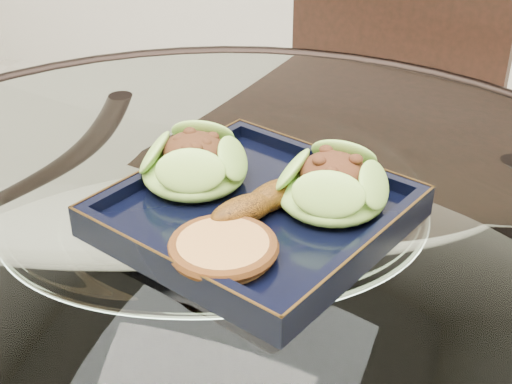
% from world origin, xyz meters
% --- Properties ---
extents(dining_table, '(1.13, 1.13, 0.77)m').
position_xyz_m(dining_table, '(-0.00, -0.00, 0.60)').
color(dining_table, white).
rests_on(dining_table, ground).
extents(dining_chair, '(0.48, 0.48, 0.96)m').
position_xyz_m(dining_chair, '(0.03, 0.54, 0.54)').
color(dining_chair, black).
rests_on(dining_chair, ground).
extents(navy_plate, '(0.34, 0.34, 0.02)m').
position_xyz_m(navy_plate, '(0.04, 0.02, 0.77)').
color(navy_plate, black).
rests_on(navy_plate, dining_table).
extents(lettuce_wrap_left, '(0.13, 0.13, 0.04)m').
position_xyz_m(lettuce_wrap_left, '(-0.05, 0.05, 0.80)').
color(lettuce_wrap_left, '#568D29').
rests_on(lettuce_wrap_left, navy_plate).
extents(lettuce_wrap_right, '(0.15, 0.15, 0.04)m').
position_xyz_m(lettuce_wrap_right, '(0.11, 0.06, 0.80)').
color(lettuce_wrap_right, '#65992C').
rests_on(lettuce_wrap_right, navy_plate).
extents(roasted_plantain, '(0.10, 0.15, 0.03)m').
position_xyz_m(roasted_plantain, '(0.05, 0.03, 0.80)').
color(roasted_plantain, '#693B0B').
rests_on(roasted_plantain, navy_plate).
extents(crumb_patty, '(0.11, 0.11, 0.02)m').
position_xyz_m(crumb_patty, '(0.04, -0.07, 0.79)').
color(crumb_patty, '#C28940').
rests_on(crumb_patty, navy_plate).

